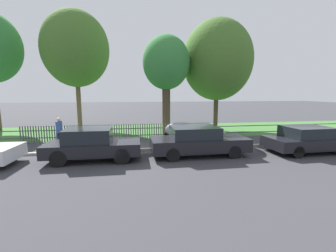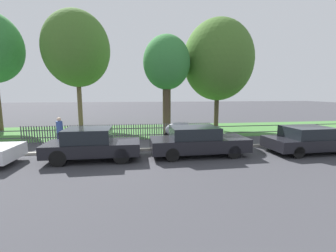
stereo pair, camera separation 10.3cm
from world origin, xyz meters
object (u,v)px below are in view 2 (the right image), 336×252
parked_car_black_saloon (92,144)px  tree_behind_motorcycle (77,49)px  parked_car_red_compact (309,139)px  pedestrian_near_fence (60,130)px  covered_motorcycle (180,130)px  parked_car_navy_estate (198,141)px  tree_far_left (218,60)px  tree_mid_park (167,64)px

parked_car_black_saloon → tree_behind_motorcycle: bearing=106.0°
parked_car_red_compact → pedestrian_near_fence: size_ratio=2.65×
parked_car_black_saloon → parked_car_red_compact: (10.25, -0.21, -0.07)m
parked_car_red_compact → covered_motorcycle: bearing=145.7°
parked_car_navy_estate → parked_car_red_compact: 5.54m
tree_behind_motorcycle → pedestrian_near_fence: size_ratio=5.66×
parked_car_black_saloon → pedestrian_near_fence: bearing=128.7°
parked_car_black_saloon → tree_far_left: bearing=40.6°
covered_motorcycle → tree_far_left: 6.79m
parked_car_black_saloon → pedestrian_near_fence: pedestrian_near_fence is taller
tree_far_left → pedestrian_near_fence: tree_far_left is taller
parked_car_black_saloon → tree_mid_park: bearing=55.4°
parked_car_navy_estate → tree_behind_motorcycle: (-7.19, 8.81, 5.51)m
parked_car_red_compact → pedestrian_near_fence: pedestrian_near_fence is taller
tree_behind_motorcycle → pedestrian_near_fence: 8.10m
tree_mid_park → tree_behind_motorcycle: bearing=155.0°
parked_car_black_saloon → parked_car_red_compact: size_ratio=0.94×
parked_car_black_saloon → parked_car_navy_estate: (4.72, 0.05, -0.02)m
parked_car_red_compact → tree_far_left: tree_far_left is taller
parked_car_navy_estate → tree_behind_motorcycle: tree_behind_motorcycle is taller
covered_motorcycle → pedestrian_near_fence: size_ratio=1.17×
covered_motorcycle → tree_far_left: tree_far_left is taller
parked_car_red_compact → tree_mid_park: tree_mid_park is taller
parked_car_black_saloon → parked_car_navy_estate: parked_car_black_saloon is taller
tree_far_left → tree_mid_park: bearing=-165.2°
parked_car_black_saloon → pedestrian_near_fence: (-2.15, 2.72, 0.20)m
covered_motorcycle → tree_mid_park: 4.82m
parked_car_navy_estate → parked_car_red_compact: (5.53, -0.25, -0.04)m
tree_mid_park → tree_far_left: bearing=14.8°
parked_car_navy_estate → pedestrian_near_fence: 7.37m
parked_car_black_saloon → covered_motorcycle: size_ratio=2.12×
covered_motorcycle → tree_behind_motorcycle: (-7.04, 5.40, 5.52)m
tree_far_left → covered_motorcycle: bearing=-136.1°
parked_car_navy_estate → tree_mid_park: (-0.65, 5.76, 4.16)m
parked_car_navy_estate → tree_behind_motorcycle: 12.63m
covered_motorcycle → parked_car_navy_estate: bearing=-83.8°
tree_behind_motorcycle → pedestrian_near_fence: bearing=-87.0°
parked_car_red_compact → tree_behind_motorcycle: bearing=143.1°
tree_behind_motorcycle → parked_car_red_compact: bearing=-35.5°
tree_far_left → parked_car_red_compact: bearing=-73.3°
tree_mid_park → pedestrian_near_fence: bearing=-153.6°
parked_car_red_compact → tree_far_left: bearing=105.2°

